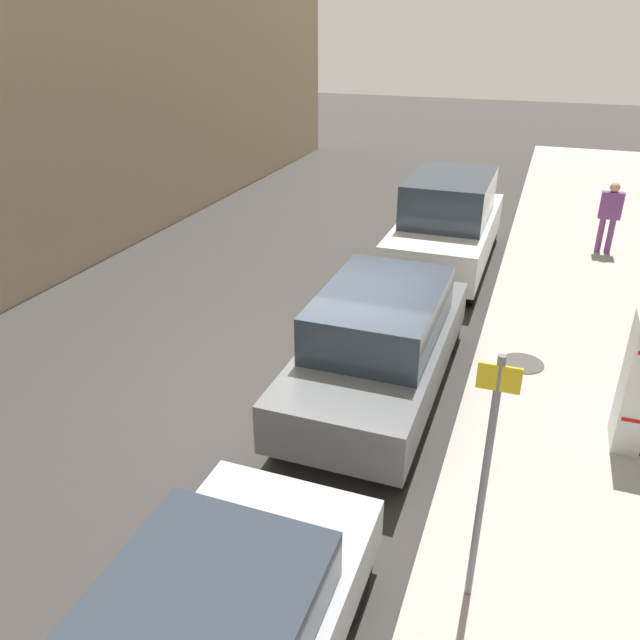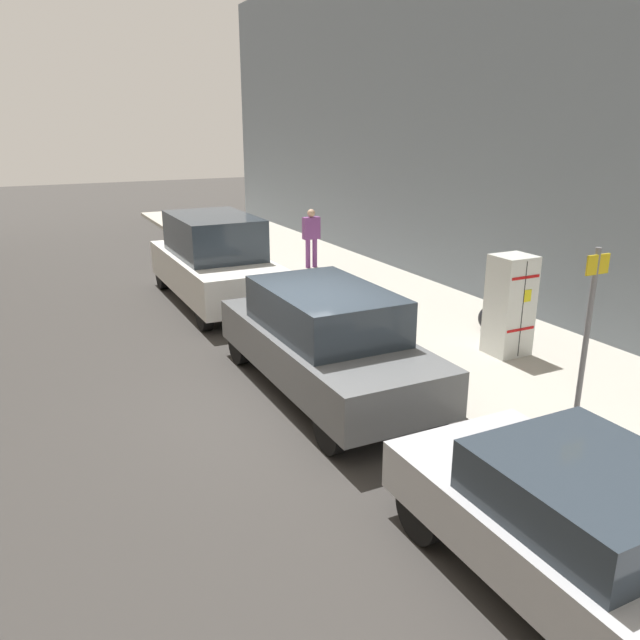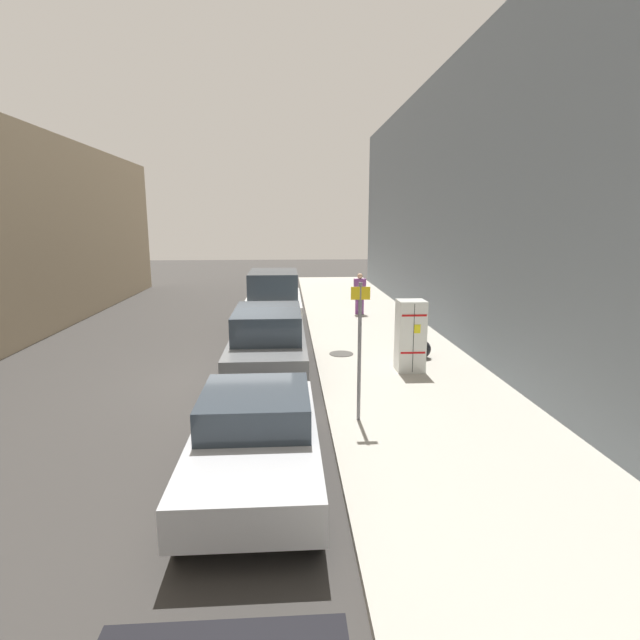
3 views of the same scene
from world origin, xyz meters
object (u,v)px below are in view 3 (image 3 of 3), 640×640
parked_suv_gray (268,341)px  street_sign_post (360,345)px  discarded_refrigerator (410,336)px  pedestrian_walking_far (360,290)px  trash_bag (422,349)px  parked_sedan_silver (256,436)px  parked_van_white (274,300)px

parked_suv_gray → street_sign_post: bearing=118.6°
discarded_refrigerator → pedestrian_walking_far: size_ratio=1.08×
discarded_refrigerator → trash_bag: bearing=-118.8°
discarded_refrigerator → street_sign_post: street_sign_post is taller
trash_bag → parked_sedan_silver: (4.28, 6.29, 0.33)m
trash_bag → parked_suv_gray: (4.28, 0.91, 0.51)m
parked_van_white → parked_sedan_silver: (0.00, 11.24, -0.33)m
discarded_refrigerator → pedestrian_walking_far: bearing=-88.9°
pedestrian_walking_far → parked_suv_gray: (3.50, 7.79, -0.22)m
parked_van_white → parked_sedan_silver: 11.24m
parked_van_white → parked_suv_gray: parked_van_white is taller
trash_bag → parked_van_white: parked_van_white is taller
discarded_refrigerator → trash_bag: 1.47m
trash_bag → pedestrian_walking_far: size_ratio=0.30×
discarded_refrigerator → parked_suv_gray: size_ratio=0.38×
parked_van_white → street_sign_post: bearing=101.3°
street_sign_post → pedestrian_walking_far: size_ratio=1.58×
parked_van_white → trash_bag: bearing=130.9°
parked_van_white → discarded_refrigerator: bearing=120.9°
trash_bag → street_sign_post: bearing=60.9°
street_sign_post → parked_sedan_silver: (1.86, 1.95, -0.92)m
street_sign_post → parked_sedan_silver: street_sign_post is taller
discarded_refrigerator → parked_van_white: bearing=-59.1°
pedestrian_walking_far → parked_sedan_silver: 13.63m
discarded_refrigerator → street_sign_post: bearing=60.8°
discarded_refrigerator → parked_sedan_silver: discarded_refrigerator is taller
street_sign_post → pedestrian_walking_far: (-1.64, -11.22, -0.51)m
pedestrian_walking_far → parked_van_white: bearing=121.9°
discarded_refrigerator → parked_sedan_silver: size_ratio=0.43×
discarded_refrigerator → trash_bag: discarded_refrigerator is taller
trash_bag → pedestrian_walking_far: pedestrian_walking_far is taller
street_sign_post → pedestrian_walking_far: 11.35m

